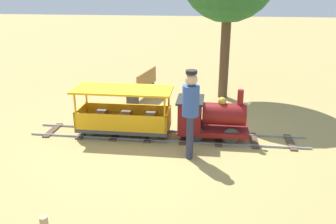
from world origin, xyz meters
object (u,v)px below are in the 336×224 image
object	(u,v)px
park_bench	(142,85)
locomotive	(209,117)
passenger_car	(124,116)
conductor_person	(191,107)

from	to	relation	value
park_bench	locomotive	bearing A→B (deg)	37.54
passenger_car	conductor_person	distance (m)	1.73
conductor_person	park_bench	distance (m)	3.57
conductor_person	park_bench	xyz separation A→B (m)	(-3.19, -1.50, -0.54)
locomotive	passenger_car	bearing A→B (deg)	-90.00
locomotive	passenger_car	xyz separation A→B (m)	(0.00, -1.76, -0.06)
passenger_car	locomotive	bearing A→B (deg)	90.00
locomotive	park_bench	distance (m)	3.00
passenger_car	conductor_person	size ratio (longest dim) A/B	1.23
passenger_car	park_bench	world-z (taller)	passenger_car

